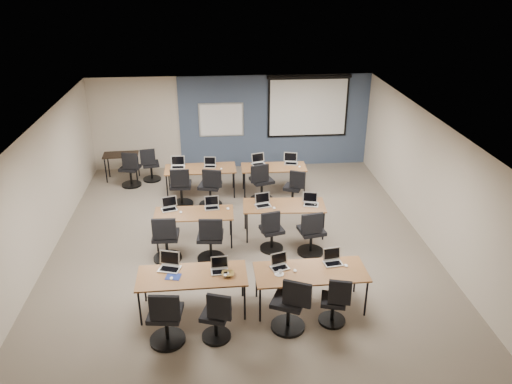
{
  "coord_description": "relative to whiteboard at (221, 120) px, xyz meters",
  "views": [
    {
      "loc": [
        -0.47,
        -9.43,
        5.57
      ],
      "look_at": [
        0.36,
        0.4,
        1.0
      ],
      "focal_mm": 35.0,
      "sensor_mm": 36.0,
      "label": 1
    }
  ],
  "objects": [
    {
      "name": "ceiling",
      "position": [
        0.3,
        -4.43,
        1.25
      ],
      "size": [
        8.0,
        9.0,
        0.02
      ],
      "primitive_type": "cube",
      "color": "white",
      "rests_on": "ground"
    },
    {
      "name": "projector_screen",
      "position": [
        2.5,
        -0.02,
        0.44
      ],
      "size": [
        2.4,
        0.1,
        1.82
      ],
      "color": "black",
      "rests_on": "wall_back"
    },
    {
      "name": "laptop_6",
      "position": [
        0.8,
        -4.13,
        -0.66
      ],
      "size": [
        0.33,
        0.28,
        0.25
      ],
      "rotation": [
        0.0,
        0.0,
        0.23
      ],
      "color": "#A4A4AF",
      "rests_on": "training_table_mid_right"
    },
    {
      "name": "training_table_mid_right",
      "position": [
        1.26,
        -4.16,
        -0.77
      ],
      "size": [
        1.79,
        0.75,
        0.73
      ],
      "rotation": [
        0.0,
        0.0,
        -0.06
      ],
      "color": "olive",
      "rests_on": "floor"
    },
    {
      "name": "blue_accent_panel",
      "position": [
        1.55,
        0.04,
        -0.1
      ],
      "size": [
        5.5,
        0.04,
        2.7
      ],
      "primitive_type": "cube",
      "color": "#3D5977",
      "rests_on": "wall_back"
    },
    {
      "name": "wall_front",
      "position": [
        0.3,
        -8.93,
        -0.1
      ],
      "size": [
        8.0,
        0.04,
        2.7
      ],
      "primitive_type": "cube",
      "color": "beige",
      "rests_on": "ground"
    },
    {
      "name": "floor",
      "position": [
        0.3,
        -4.43,
        -1.45
      ],
      "size": [
        8.0,
        9.0,
        0.02
      ],
      "primitive_type": "cube",
      "color": "#6B6354",
      "rests_on": "ground"
    },
    {
      "name": "laptop_2",
      "position": [
        0.85,
        -6.57,
        -0.66
      ],
      "size": [
        0.3,
        0.26,
        0.23
      ],
      "rotation": [
        0.0,
        0.0,
        0.31
      ],
      "color": "#B3B3BD",
      "rests_on": "training_table_front_right"
    },
    {
      "name": "wall_left",
      "position": [
        -3.7,
        -4.43,
        -0.1
      ],
      "size": [
        0.04,
        9.0,
        2.7
      ],
      "primitive_type": "cube",
      "color": "beige",
      "rests_on": "ground"
    },
    {
      "name": "mouse_5",
      "position": [
        0.03,
        -4.26,
        -0.71
      ],
      "size": [
        0.09,
        0.12,
        0.04
      ],
      "primitive_type": "ellipsoid",
      "rotation": [
        0.0,
        0.0,
        -0.35
      ],
      "color": "white",
      "rests_on": "training_table_mid_left"
    },
    {
      "name": "laptop_4",
      "position": [
        -1.22,
        -4.14,
        -0.66
      ],
      "size": [
        0.33,
        0.28,
        0.25
      ],
      "rotation": [
        0.0,
        0.0,
        0.29
      ],
      "color": "#BBBCC0",
      "rests_on": "training_table_mid_left"
    },
    {
      "name": "task_chair_6",
      "position": [
        0.91,
        -4.83,
        -1.05
      ],
      "size": [
        0.5,
        0.49,
        0.98
      ],
      "rotation": [
        0.0,
        0.0,
        0.26
      ],
      "color": "black",
      "rests_on": "floor"
    },
    {
      "name": "mouse_11",
      "position": [
        1.96,
        -2.0,
        -0.71
      ],
      "size": [
        0.07,
        0.1,
        0.03
      ],
      "primitive_type": "ellipsoid",
      "rotation": [
        0.0,
        0.0,
        -0.23
      ],
      "color": "white",
      "rests_on": "training_table_back_right"
    },
    {
      "name": "mouse_8",
      "position": [
        -0.91,
        -1.97,
        -0.71
      ],
      "size": [
        0.07,
        0.1,
        0.03
      ],
      "primitive_type": "ellipsoid",
      "rotation": [
        0.0,
        0.0,
        0.15
      ],
      "color": "white",
      "rests_on": "training_table_back_left"
    },
    {
      "name": "laptop_0",
      "position": [
        -1.05,
        -6.44,
        -0.65
      ],
      "size": [
        0.36,
        0.31,
        0.27
      ],
      "rotation": [
        0.0,
        0.0,
        -0.29
      ],
      "color": "#ACACB6",
      "rests_on": "training_table_front_left"
    },
    {
      "name": "task_chair_1",
      "position": [
        -0.26,
        -7.49,
        -1.06
      ],
      "size": [
        0.49,
        0.48,
        0.96
      ],
      "rotation": [
        0.0,
        0.0,
        -0.33
      ],
      "color": "black",
      "rests_on": "floor"
    },
    {
      "name": "blue_mousepad",
      "position": [
        -0.97,
        -6.72,
        -0.72
      ],
      "size": [
        0.28,
        0.25,
        0.01
      ],
      "primitive_type": "cube",
      "rotation": [
        0.0,
        0.0,
        -0.2
      ],
      "color": "navy",
      "rests_on": "training_table_front_left"
    },
    {
      "name": "mouse_10",
      "position": [
        1.04,
        -1.99,
        -0.71
      ],
      "size": [
        0.09,
        0.12,
        0.04
      ],
      "primitive_type": "ellipsoid",
      "rotation": [
        0.0,
        0.0,
        -0.31
      ],
      "color": "white",
      "rests_on": "training_table_back_right"
    },
    {
      "name": "laptop_9",
      "position": [
        -0.35,
        -1.75,
        -0.66
      ],
      "size": [
        0.3,
        0.26,
        0.23
      ],
      "rotation": [
        0.0,
        0.0,
        -0.12
      ],
      "color": "#A7A7B5",
      "rests_on": "training_table_back_left"
    },
    {
      "name": "task_chair_0",
      "position": [
        -1.06,
        -7.51,
        -1.01
      ],
      "size": [
        0.58,
        0.58,
        1.05
      ],
      "rotation": [
        0.0,
        0.0,
        -0.12
      ],
      "color": "black",
      "rests_on": "floor"
    },
    {
      "name": "snack_plate",
      "position": [
        0.82,
        -6.8,
        -0.71
      ],
      "size": [
        0.19,
        0.19,
        0.01
      ],
      "primitive_type": "cylinder",
      "rotation": [
        0.0,
        0.0,
        -0.19
      ],
      "color": "white",
      "rests_on": "training_table_front_right"
    },
    {
      "name": "wall_right",
      "position": [
        4.3,
        -4.43,
        -0.1
      ],
      "size": [
        0.04,
        9.0,
        2.7
      ],
      "primitive_type": "cube",
      "color": "beige",
      "rests_on": "ground"
    },
    {
      "name": "mouse_6",
      "position": [
        1.03,
        -4.31,
        -0.71
      ],
      "size": [
        0.08,
        0.11,
        0.04
      ],
      "primitive_type": "ellipsoid",
      "rotation": [
        0.0,
        0.0,
        -0.19
      ],
      "color": "white",
      "rests_on": "training_table_mid_right"
    },
    {
      "name": "training_table_front_left",
      "position": [
        -0.66,
        -6.7,
        -0.76
      ],
      "size": [
        1.86,
        0.78,
        0.73
      ],
      "rotation": [
        0.0,
        0.0,
        0.02
      ],
      "color": "brown",
      "rests_on": "floor"
    },
    {
      "name": "task_chair_11",
      "position": [
        1.72,
        -2.69,
        -1.06
      ],
      "size": [
        0.5,
        0.47,
        0.95
      ],
      "rotation": [
        0.0,
        0.0,
        -0.41
      ],
      "color": "black",
      "rests_on": "floor"
    },
    {
      "name": "mouse_3",
      "position": [
        2.02,
        -6.65,
        -0.71
      ],
      "size": [
        0.09,
        0.12,
        0.04
      ],
      "primitive_type": "ellipsoid",
      "rotation": [
        0.0,
        0.0,
        0.24
      ],
      "color": "white",
      "rests_on": "training_table_front_right"
    },
    {
      "name": "whiteboard",
      "position": [
        0.0,
        0.0,
        0.0
      ],
      "size": [
        1.28,
        0.03,
        0.98
      ],
      "color": "silver",
      "rests_on": "wall_back"
    },
    {
      "name": "training_table_back_left",
      "position": [
        -0.6,
        -1.85,
        -0.76
      ],
      "size": [
        1.82,
        0.76,
        0.73
      ],
      "rotation": [
        0.0,
        0.0,
        0.02
      ],
      "color": "olive",
      "rests_on": "floor"
    },
    {
      "name": "task_chair_2",
      "position": [
        0.94,
        -7.34,
        -1.01
      ],
      "size": [
        0.61,
        0.57,
        1.05
      ],
      "rotation": [
        0.0,
        0.0,
        -0.42
      ],
      "color": "black",
      "rests_on": "floor"
    },
    {
      "name": "mouse_4",
      "position": [
        -0.97,
        -4.34,
        -0.71
      ],
      "size": [
        0.09,
        0.11,
        0.03
      ],
      "primitive_type": "ellipsoid",
      "rotation": [
        0.0,
        0.0,
        0.34
      ],
      "color": "white",
      "rests_on": "training_table_mid_left"
    },
    {
      "name": "laptop_10",
      "position": [
        0.92,
        -1.67,
        -0.65
      ],
      "size": [
        0.35,
        0.3,
        0.26
      ],
      "rotation": [
        0.0,
        0.0,
        0.3
      ],
      "color": "silver",
      "rests_on": "training_table_back_right"
    },
    {
      "name": "mouse_2",
      "position": [
        1.11,
        -6.73,
        -0.71
      ],
      "size": [
        0.09,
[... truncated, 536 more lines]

